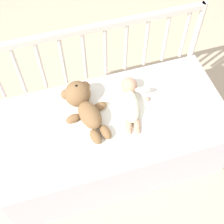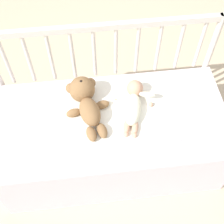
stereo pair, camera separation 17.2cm
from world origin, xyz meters
The scene contains 6 objects.
ground_plane centered at (0.00, 0.00, 0.00)m, with size 12.00×12.00×0.00m, color #C6B293.
crib_mattress centered at (0.00, 0.00, 0.23)m, with size 1.33×0.65×0.46m.
crib_rail centered at (0.00, 0.35, 0.61)m, with size 1.33×0.04×0.85m.
blanket centered at (-0.01, 0.03, 0.46)m, with size 0.73×0.51×0.01m.
teddy_bear centered at (-0.14, 0.11, 0.52)m, with size 0.26×0.40×0.15m.
baby centered at (0.13, 0.07, 0.50)m, with size 0.25×0.36×0.10m.
Camera 2 is at (-0.11, -0.95, 1.95)m, focal length 50.00 mm.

